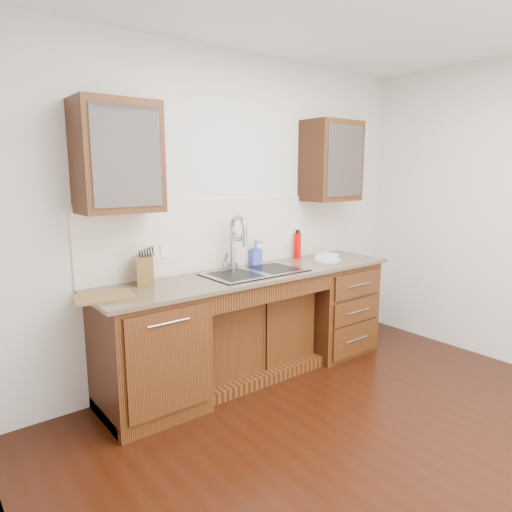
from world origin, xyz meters
TOP-DOWN VIEW (x-y plane):
  - ground at (0.00, 0.00)m, footprint 4.00×3.50m
  - wall_back at (0.00, 1.80)m, footprint 4.00×0.10m
  - base_cabinet_left at (-0.95, 1.44)m, footprint 0.70×0.62m
  - base_cabinet_center at (0.00, 1.53)m, footprint 1.20×0.44m
  - base_cabinet_right at (0.95, 1.44)m, footprint 0.70×0.62m
  - countertop at (0.00, 1.43)m, footprint 2.70×0.65m
  - backsplash at (0.00, 1.74)m, footprint 2.70×0.02m
  - sink at (0.00, 1.41)m, footprint 0.84×0.46m
  - faucet at (-0.07, 1.64)m, footprint 0.04×0.04m
  - filter_tap at (0.18, 1.65)m, footprint 0.02×0.02m
  - upper_cabinet_left at (-1.05, 1.58)m, footprint 0.55×0.34m
  - upper_cabinet_right at (1.05, 1.58)m, footprint 0.55×0.34m
  - outlet_left at (-0.65, 1.73)m, footprint 0.08×0.01m
  - outlet_right at (0.65, 1.73)m, footprint 0.08×0.01m
  - soap_bottle at (0.20, 1.67)m, footprint 0.11×0.11m
  - water_bottle at (0.70, 1.66)m, footprint 0.09×0.09m
  - plate at (0.83, 1.39)m, footprint 0.34×0.34m
  - dish_towel at (0.91, 1.46)m, footprint 0.22×0.17m
  - knife_block at (-0.88, 1.60)m, footprint 0.18×0.22m
  - cutting_board at (-1.26, 1.41)m, footprint 0.42×0.33m
  - cup_left_a at (-1.20, 1.58)m, footprint 0.14×0.14m
  - cup_left_b at (-0.91, 1.58)m, footprint 0.12×0.12m
  - cup_right_a at (0.94, 1.58)m, footprint 0.16×0.16m
  - cup_right_b at (1.19, 1.58)m, footprint 0.13×0.13m

SIDE VIEW (x-z plane):
  - ground at x=0.00m, z-range -0.10..0.00m
  - base_cabinet_center at x=0.00m, z-range 0.00..0.70m
  - base_cabinet_left at x=-0.95m, z-range 0.00..0.88m
  - base_cabinet_right at x=0.95m, z-range 0.00..0.88m
  - sink at x=0.00m, z-range 0.73..0.92m
  - countertop at x=0.00m, z-range 0.88..0.91m
  - plate at x=0.83m, z-range 0.91..0.92m
  - cutting_board at x=-1.26m, z-range 0.91..0.93m
  - dish_towel at x=0.91m, z-range 0.93..0.96m
  - soap_bottle at x=0.20m, z-range 0.91..1.11m
  - knife_block at x=-0.88m, z-range 0.91..1.12m
  - filter_tap at x=0.18m, z-range 0.91..1.15m
  - water_bottle at x=0.70m, z-range 0.91..1.15m
  - faucet at x=-0.07m, z-range 0.91..1.31m
  - outlet_left at x=-0.65m, z-range 1.06..1.18m
  - outlet_right at x=0.65m, z-range 1.06..1.18m
  - backsplash at x=0.00m, z-range 0.91..1.50m
  - wall_back at x=0.00m, z-range 0.00..2.70m
  - cup_left_a at x=-1.20m, z-range 1.72..1.81m
  - cup_left_b at x=-0.91m, z-range 1.72..1.82m
  - cup_right_a at x=0.94m, z-range 1.72..1.82m
  - cup_right_b at x=1.19m, z-range 1.72..1.83m
  - upper_cabinet_left at x=-1.05m, z-range 1.45..2.20m
  - upper_cabinet_right at x=1.05m, z-range 1.45..2.20m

